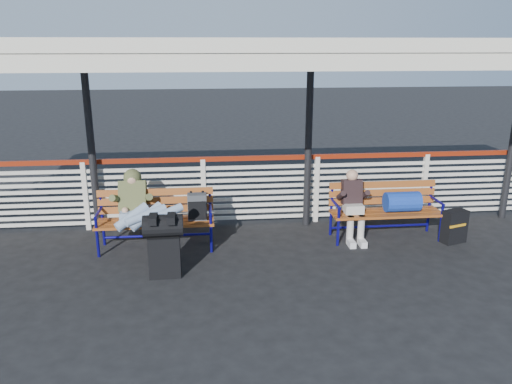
{
  "coord_description": "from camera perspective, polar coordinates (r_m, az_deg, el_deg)",
  "views": [
    {
      "loc": [
        0.04,
        -6.48,
        3.1
      ],
      "look_at": [
        0.82,
        1.0,
        0.86
      ],
      "focal_mm": 35.0,
      "sensor_mm": 36.0,
      "label": 1
    }
  ],
  "objects": [
    {
      "name": "ground",
      "position": [
        7.18,
        -5.79,
        -9.04
      ],
      "size": [
        60.0,
        60.0,
        0.0
      ],
      "primitive_type": "plane",
      "color": "black",
      "rests_on": "ground"
    },
    {
      "name": "bench_left",
      "position": [
        7.89,
        -10.26,
        -2.28
      ],
      "size": [
        1.8,
        0.56,
        0.92
      ],
      "color": "#99541D",
      "rests_on": "ground"
    },
    {
      "name": "bench_right",
      "position": [
        8.45,
        15.37,
        -1.29
      ],
      "size": [
        1.8,
        0.56,
        0.92
      ],
      "color": "#99541D",
      "rests_on": "ground"
    },
    {
      "name": "companion_person",
      "position": [
        8.22,
        11.05,
        -1.43
      ],
      "size": [
        0.32,
        0.66,
        1.15
      ],
      "color": "beige",
      "rests_on": "ground"
    },
    {
      "name": "traveler_man",
      "position": [
        7.54,
        -12.81,
        -2.13
      ],
      "size": [
        0.94,
        1.64,
        0.77
      ],
      "color": "#95A7C9",
      "rests_on": "ground"
    },
    {
      "name": "canopy",
      "position": [
        7.35,
        -6.55,
        16.06
      ],
      "size": [
        12.6,
        3.6,
        3.16
      ],
      "color": "silver",
      "rests_on": "ground"
    },
    {
      "name": "fence",
      "position": [
        8.72,
        -6.0,
        0.29
      ],
      "size": [
        12.08,
        0.08,
        1.24
      ],
      "color": "silver",
      "rests_on": "ground"
    },
    {
      "name": "suitcase_side",
      "position": [
        8.66,
        21.7,
        -3.67
      ],
      "size": [
        0.44,
        0.34,
        0.54
      ],
      "rotation": [
        0.0,
        0.0,
        0.31
      ],
      "color": "black",
      "rests_on": "ground"
    },
    {
      "name": "luggage_stack",
      "position": [
        6.95,
        -10.47,
        -5.77
      ],
      "size": [
        0.54,
        0.31,
        0.89
      ],
      "rotation": [
        0.0,
        0.0,
        0.02
      ],
      "color": "black",
      "rests_on": "ground"
    }
  ]
}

